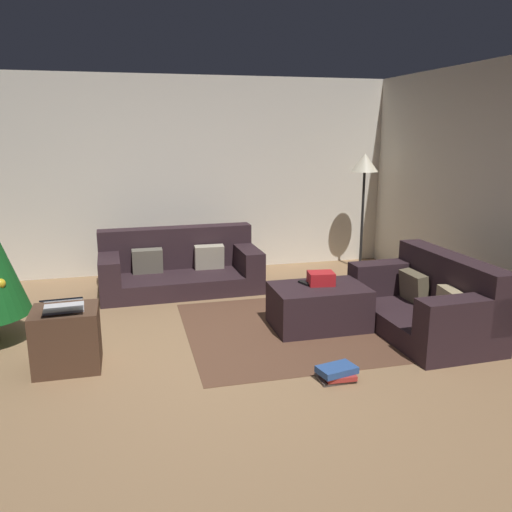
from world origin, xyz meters
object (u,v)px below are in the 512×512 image
at_px(gift_box, 321,278).
at_px(side_table, 67,339).
at_px(couch_right, 430,303).
at_px(book_stack, 337,373).
at_px(laptop, 63,305).
at_px(corner_lamp, 365,172).
at_px(tv_remote, 305,283).
at_px(ottoman, 319,307).
at_px(couch_left, 179,267).

height_order(gift_box, side_table, gift_box).
distance_m(couch_right, book_stack, 1.48).
distance_m(couch_right, side_table, 3.32).
distance_m(laptop, corner_lamp, 4.44).
xyz_separation_m(side_table, corner_lamp, (3.68, 2.30, 1.10)).
bearing_deg(book_stack, tv_remote, 83.09).
distance_m(tv_remote, corner_lamp, 2.53).
distance_m(tv_remote, book_stack, 1.28).
distance_m(laptop, book_stack, 2.23).
relative_size(side_table, laptop, 1.31).
xyz_separation_m(ottoman, laptop, (-2.32, -0.42, 0.35)).
bearing_deg(side_table, tv_remote, 11.91).
height_order(couch_left, laptop, couch_left).
bearing_deg(laptop, couch_right, 0.81).
distance_m(ottoman, gift_box, 0.28).
height_order(side_table, book_stack, side_table).
bearing_deg(ottoman, laptop, -169.75).
bearing_deg(couch_left, gift_box, 126.18).
relative_size(laptop, corner_lamp, 0.25).
bearing_deg(tv_remote, corner_lamp, 33.54).
bearing_deg(corner_lamp, side_table, -148.00).
bearing_deg(gift_box, ottoman, -124.78).
xyz_separation_m(couch_left, couch_right, (2.20, -2.01, 0.02)).
xyz_separation_m(ottoman, book_stack, (-0.26, -1.11, -0.15)).
relative_size(couch_left, tv_remote, 11.98).
xyz_separation_m(gift_box, corner_lamp, (1.32, 1.88, 0.87)).
bearing_deg(tv_remote, ottoman, -59.82).
height_order(couch_right, side_table, couch_right).
relative_size(couch_right, tv_remote, 9.54).
relative_size(couch_left, gift_box, 7.64).
xyz_separation_m(tv_remote, book_stack, (-0.15, -1.21, -0.37)).
height_order(ottoman, laptop, laptop).
bearing_deg(ottoman, corner_lamp, 55.01).
relative_size(couch_left, couch_right, 1.26).
height_order(ottoman, tv_remote, tv_remote).
xyz_separation_m(couch_left, corner_lamp, (2.55, 0.30, 1.09)).
distance_m(tv_remote, side_table, 2.26).
bearing_deg(tv_remote, side_table, 174.20).
bearing_deg(side_table, ottoman, 8.86).
bearing_deg(side_table, couch_right, -0.18).
height_order(laptop, book_stack, laptop).
relative_size(laptop, book_stack, 1.21).
height_order(couch_right, gift_box, couch_right).
bearing_deg(side_table, couch_left, 60.68).
height_order(couch_left, book_stack, couch_left).
relative_size(gift_box, tv_remote, 1.57).
xyz_separation_m(ottoman, gift_box, (0.04, 0.05, 0.27)).
bearing_deg(corner_lamp, couch_right, -98.80).
distance_m(tv_remote, laptop, 2.27).
relative_size(ottoman, laptop, 2.31).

